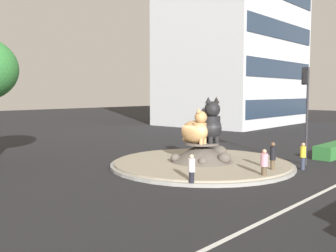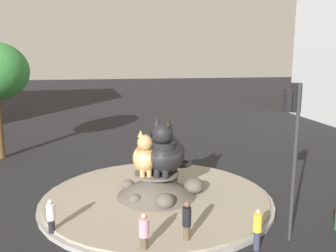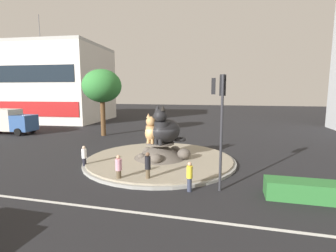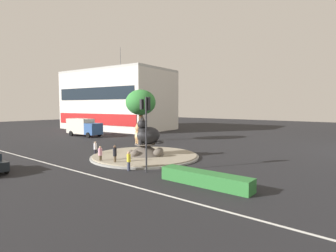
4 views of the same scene
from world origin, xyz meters
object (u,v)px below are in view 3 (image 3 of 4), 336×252
object	(u,v)px
cat_statue_calico	(153,131)
delivery_box_truck	(5,121)
pedestrian_pink_shirt	(119,168)
shophouse_block	(38,84)
pedestrian_black_shirt	(148,167)
cat_statue_black	(166,129)
pedestrian_white_shirt	(84,157)
pedestrian_yellow_shirt	(190,176)
traffic_light_mast	(221,108)
broadleaf_tree_behind_island	(102,86)

from	to	relation	value
cat_statue_calico	delivery_box_truck	bearing A→B (deg)	-104.74
pedestrian_pink_shirt	shophouse_block	bearing A→B (deg)	-126.14
pedestrian_black_shirt	cat_statue_black	bearing A→B (deg)	175.96
pedestrian_white_shirt	delivery_box_truck	size ratio (longest dim) A/B	0.21
pedestrian_white_shirt	pedestrian_yellow_shirt	bearing A→B (deg)	28.61
traffic_light_mast	pedestrian_black_shirt	bearing A→B (deg)	86.74
cat_statue_calico	broadleaf_tree_behind_island	size ratio (longest dim) A/B	0.28
pedestrian_white_shirt	pedestrian_yellow_shirt	xyz separation A→B (m)	(7.46, -2.17, 0.02)
cat_statue_calico	pedestrian_black_shirt	distance (m)	4.77
pedestrian_pink_shirt	pedestrian_yellow_shirt	distance (m)	4.07
cat_statue_calico	traffic_light_mast	world-z (taller)	traffic_light_mast
traffic_light_mast	shophouse_block	size ratio (longest dim) A/B	0.24
traffic_light_mast	pedestrian_white_shirt	distance (m)	9.71
pedestrian_white_shirt	pedestrian_black_shirt	bearing A→B (deg)	27.55
pedestrian_white_shirt	delivery_box_truck	xyz separation A→B (m)	(-17.35, 10.15, 0.81)
traffic_light_mast	cat_statue_black	bearing A→B (deg)	40.10
cat_statue_black	pedestrian_yellow_shirt	world-z (taller)	cat_statue_black
pedestrian_pink_shirt	pedestrian_yellow_shirt	world-z (taller)	pedestrian_pink_shirt
pedestrian_black_shirt	delivery_box_truck	size ratio (longest dim) A/B	0.24
pedestrian_white_shirt	pedestrian_black_shirt	world-z (taller)	pedestrian_black_shirt
broadleaf_tree_behind_island	pedestrian_black_shirt	xyz separation A→B (m)	(9.96, -13.36, -4.78)
broadleaf_tree_behind_island	pedestrian_black_shirt	world-z (taller)	broadleaf_tree_behind_island
shophouse_block	pedestrian_black_shirt	size ratio (longest dim) A/B	14.07
cat_statue_black	pedestrian_white_shirt	distance (m)	5.86
pedestrian_yellow_shirt	delivery_box_truck	size ratio (longest dim) A/B	0.21
pedestrian_white_shirt	broadleaf_tree_behind_island	bearing A→B (deg)	157.56
cat_statue_calico	shophouse_block	size ratio (longest dim) A/B	0.09
cat_statue_calico	pedestrian_yellow_shirt	size ratio (longest dim) A/B	1.36
cat_statue_black	pedestrian_yellow_shirt	distance (m)	5.73
cat_statue_calico	pedestrian_black_shirt	bearing A→B (deg)	17.19
cat_statue_black	pedestrian_yellow_shirt	size ratio (longest dim) A/B	1.80
pedestrian_pink_shirt	pedestrian_black_shirt	distance (m)	1.65
pedestrian_white_shirt	shophouse_block	bearing A→B (deg)	-179.77
cat_statue_black	broadleaf_tree_behind_island	xyz separation A→B (m)	(-9.89, 9.09, 3.30)
broadleaf_tree_behind_island	pedestrian_yellow_shirt	world-z (taller)	broadleaf_tree_behind_island
shophouse_block	pedestrian_yellow_shirt	size ratio (longest dim) A/B	15.97
shophouse_block	pedestrian_yellow_shirt	bearing A→B (deg)	-44.23
pedestrian_white_shirt	traffic_light_mast	bearing A→B (deg)	34.59
pedestrian_white_shirt	pedestrian_yellow_shirt	distance (m)	7.77
pedestrian_black_shirt	shophouse_block	bearing A→B (deg)	-135.95
delivery_box_truck	pedestrian_black_shirt	bearing A→B (deg)	-30.06
pedestrian_yellow_shirt	traffic_light_mast	bearing A→B (deg)	133.61
broadleaf_tree_behind_island	pedestrian_black_shirt	distance (m)	17.33
cat_statue_black	pedestrian_white_shirt	size ratio (longest dim) A/B	1.83
broadleaf_tree_behind_island	delivery_box_truck	world-z (taller)	broadleaf_tree_behind_island
broadleaf_tree_behind_island	delivery_box_truck	bearing A→B (deg)	-172.38
pedestrian_pink_shirt	cat_statue_black	bearing A→B (deg)	168.60
traffic_light_mast	pedestrian_pink_shirt	xyz separation A→B (m)	(-5.50, -0.32, -3.49)
traffic_light_mast	delivery_box_truck	size ratio (longest dim) A/B	0.81
traffic_light_mast	pedestrian_yellow_shirt	size ratio (longest dim) A/B	3.80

